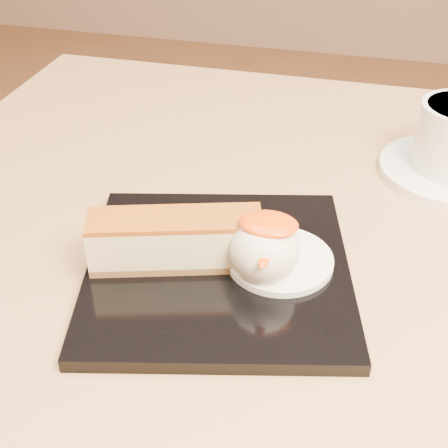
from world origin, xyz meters
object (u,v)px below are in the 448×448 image
(table, at_px, (259,361))
(dessert_plate, at_px, (218,270))
(cheesecake, at_px, (176,240))
(ice_cream_scoop, at_px, (265,250))

(table, distance_m, dessert_plate, 0.17)
(dessert_plate, xyz_separation_m, cheesecake, (-0.04, -0.01, 0.03))
(dessert_plate, height_order, ice_cream_scoop, ice_cream_scoop)
(cheesecake, bearing_deg, dessert_plate, -8.86)
(dessert_plate, bearing_deg, ice_cream_scoop, -7.13)
(dessert_plate, distance_m, ice_cream_scoop, 0.05)
(table, height_order, ice_cream_scoop, ice_cream_scoop)
(cheesecake, xyz_separation_m, ice_cream_scoop, (0.08, 0.00, 0.00))
(table, distance_m, ice_cream_scoop, 0.20)
(table, xyz_separation_m, cheesecake, (-0.07, -0.06, 0.19))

